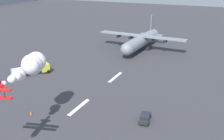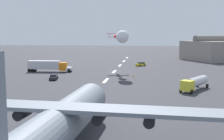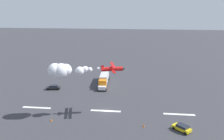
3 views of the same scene
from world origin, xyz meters
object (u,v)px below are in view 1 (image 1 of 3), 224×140
(fuel_tanker_truck, at_px, (31,69))
(traffic_cone_far, at_px, (31,113))
(stunt_biplane_red, at_px, (30,66))
(cargo_transport_plane, at_px, (140,41))
(followme_car_yellow, at_px, (145,117))

(fuel_tanker_truck, height_order, traffic_cone_far, fuel_tanker_truck)
(fuel_tanker_truck, relative_size, traffic_cone_far, 13.23)
(stunt_biplane_red, xyz_separation_m, fuel_tanker_truck, (20.70, 18.50, -10.05))
(cargo_transport_plane, xyz_separation_m, traffic_cone_far, (-54.24, 4.49, -3.09))
(cargo_transport_plane, relative_size, stunt_biplane_red, 1.77)
(traffic_cone_far, bearing_deg, cargo_transport_plane, -4.74)
(cargo_transport_plane, relative_size, fuel_tanker_truck, 3.33)
(stunt_biplane_red, xyz_separation_m, followme_car_yellow, (10.19, -17.85, -11.00))
(fuel_tanker_truck, distance_m, traffic_cone_far, 22.98)
(fuel_tanker_truck, bearing_deg, followme_car_yellow, -106.13)
(followme_car_yellow, height_order, traffic_cone_far, followme_car_yellow)
(fuel_tanker_truck, bearing_deg, cargo_transport_plane, -27.63)
(stunt_biplane_red, bearing_deg, followme_car_yellow, -60.28)
(traffic_cone_far, bearing_deg, followme_car_yellow, -71.81)
(cargo_transport_plane, relative_size, traffic_cone_far, 44.06)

